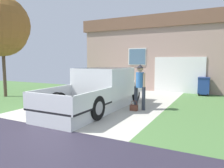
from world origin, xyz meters
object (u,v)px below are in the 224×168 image
at_px(pickup_truck, 102,89).
at_px(front_yard_tree, 0,27).
at_px(person_with_hat, 140,83).
at_px(wheeled_trash_bin, 204,86).
at_px(house_with_garage, 166,54).
at_px(handbag, 134,107).

height_order(pickup_truck, front_yard_tree, front_yard_tree).
distance_m(pickup_truck, person_with_hat, 1.61).
height_order(person_with_hat, wheeled_trash_bin, person_with_hat).
distance_m(pickup_truck, wheeled_trash_bin, 6.25).
distance_m(front_yard_tree, wheeled_trash_bin, 11.39).
relative_size(front_yard_tree, wheeled_trash_bin, 5.22).
distance_m(pickup_truck, house_with_garage, 8.98).
height_order(handbag, front_yard_tree, front_yard_tree).
relative_size(pickup_truck, house_with_garage, 0.53).
distance_m(pickup_truck, front_yard_tree, 6.64).
bearing_deg(pickup_truck, person_with_hat, 8.37).
xyz_separation_m(handbag, house_with_garage, (-0.83, 8.87, 2.29)).
bearing_deg(wheeled_trash_bin, handbag, -112.56).
relative_size(person_with_hat, house_with_garage, 0.17).
xyz_separation_m(pickup_truck, person_with_hat, (1.57, 0.23, 0.31)).
bearing_deg(person_with_hat, house_with_garage, -69.92).
bearing_deg(front_yard_tree, pickup_truck, 2.50).
bearing_deg(house_with_garage, handbag, -84.68).
bearing_deg(handbag, person_with_hat, 67.37).
height_order(handbag, wheeled_trash_bin, wheeled_trash_bin).
xyz_separation_m(front_yard_tree, wheeled_trash_bin, (9.55, 5.37, -3.12)).
relative_size(pickup_truck, person_with_hat, 3.10).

